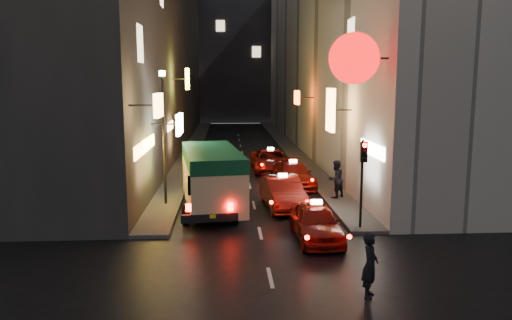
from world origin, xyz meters
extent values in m
cube|color=#3C3836|center=(-8.00, 34.00, 9.00)|extent=(6.00, 52.00, 18.00)
cube|color=#EEA653|center=(-3.88, 9.00, 4.98)|extent=(0.18, 1.55, 0.91)
cube|color=white|center=(-3.61, 14.46, 3.80)|extent=(0.18, 2.09, 1.02)
cube|color=yellow|center=(-3.93, 24.47, 6.05)|extent=(0.18, 1.44, 1.44)
cube|color=#EEA653|center=(-4.98, 11.10, 3.00)|extent=(0.10, 2.99, 0.55)
cube|color=yellow|center=(-4.98, 13.25, 3.00)|extent=(0.10, 3.30, 0.55)
cube|color=#EEA653|center=(-4.98, 22.53, 3.00)|extent=(0.10, 2.84, 0.55)
cube|color=#FFE5B2|center=(-4.99, 12.00, 7.50)|extent=(0.06, 1.30, 1.60)
cube|color=#BBB5AC|center=(8.00, 34.00, 9.00)|extent=(6.00, 52.00, 18.00)
cylinder|color=#F20A0A|center=(3.66, 9.00, 6.77)|extent=(1.98, 0.18, 1.98)
cube|color=#EEA653|center=(3.93, 14.45, 4.47)|extent=(0.18, 1.44, 2.16)
cube|color=#FF4A0C|center=(3.80, 25.55, 4.74)|extent=(0.18, 1.70, 0.99)
cube|color=white|center=(4.98, 10.61, 3.00)|extent=(0.10, 3.39, 0.55)
cube|color=#FFE5B2|center=(4.99, 15.00, 8.20)|extent=(0.06, 1.30, 1.60)
cube|color=#35343A|center=(0.00, 66.00, 11.00)|extent=(30.00, 10.00, 22.00)
cube|color=#4D4A48|center=(-4.25, 34.00, 0.07)|extent=(1.50, 52.00, 0.15)
cube|color=#4D4A48|center=(4.25, 34.00, 0.07)|extent=(1.50, 52.00, 0.15)
cube|color=#D8BB87|center=(-1.98, 12.00, 1.62)|extent=(3.16, 6.82, 2.41)
cube|color=#0E4727|center=(-1.98, 12.00, 2.55)|extent=(3.18, 6.84, 0.60)
cube|color=black|center=(-1.98, 12.33, 1.86)|extent=(2.84, 4.22, 0.55)
cube|color=black|center=(-1.98, 8.77, 0.58)|extent=(2.26, 0.48, 0.33)
cube|color=#FF0A05|center=(-2.80, 8.70, 1.02)|extent=(0.20, 0.06, 0.31)
cube|color=#FF0A05|center=(-1.16, 8.70, 1.02)|extent=(0.20, 0.06, 0.31)
cylinder|color=black|center=(-3.01, 14.11, 0.42)|extent=(0.24, 0.83, 0.83)
cylinder|color=black|center=(-0.95, 9.90, 0.42)|extent=(0.24, 0.83, 0.83)
imported|color=maroon|center=(2.03, 7.58, 0.79)|extent=(2.20, 5.05, 1.59)
cube|color=white|center=(2.03, 7.58, 1.68)|extent=(0.43, 0.19, 0.16)
sphere|color=#FF0A05|center=(1.33, 5.32, 0.82)|extent=(0.16, 0.16, 0.16)
sphere|color=#FF0A05|center=(2.73, 5.32, 0.82)|extent=(0.16, 0.16, 0.16)
imported|color=maroon|center=(1.32, 12.38, 0.86)|extent=(2.71, 5.58, 1.72)
cube|color=white|center=(1.32, 12.38, 1.81)|extent=(0.44, 0.22, 0.16)
sphere|color=#FF0A05|center=(0.56, 9.93, 0.88)|extent=(0.16, 0.16, 0.16)
sphere|color=#FF0A05|center=(2.08, 9.93, 0.88)|extent=(0.16, 0.16, 0.16)
imported|color=maroon|center=(2.44, 17.18, 0.80)|extent=(2.53, 5.19, 1.59)
cube|color=white|center=(2.44, 17.18, 1.68)|extent=(0.44, 0.22, 0.16)
sphere|color=#FF0A05|center=(1.74, 14.91, 0.82)|extent=(0.16, 0.16, 0.16)
sphere|color=#FF0A05|center=(3.15, 14.91, 0.82)|extent=(0.16, 0.16, 0.16)
imported|color=maroon|center=(1.59, 21.98, 0.84)|extent=(2.31, 5.33, 1.67)
cube|color=white|center=(1.59, 21.98, 1.76)|extent=(0.43, 0.19, 0.16)
sphere|color=#FF0A05|center=(0.85, 19.59, 0.86)|extent=(0.16, 0.16, 0.16)
sphere|color=#FF0A05|center=(2.34, 19.59, 0.86)|extent=(0.16, 0.16, 0.16)
imported|color=black|center=(2.61, 2.50, 1.03)|extent=(0.67, 0.80, 2.06)
imported|color=black|center=(4.11, 13.70, 1.21)|extent=(0.94, 0.87, 2.13)
cylinder|color=black|center=(4.00, 8.60, 1.90)|extent=(0.10, 0.10, 3.50)
cube|color=black|center=(4.00, 8.42, 3.20)|extent=(0.26, 0.18, 0.80)
sphere|color=#FF0A05|center=(4.00, 8.31, 3.47)|extent=(0.18, 0.18, 0.18)
sphere|color=black|center=(4.00, 8.31, 3.20)|extent=(0.17, 0.17, 0.17)
sphere|color=black|center=(4.00, 8.31, 2.93)|extent=(0.17, 0.17, 0.17)
cylinder|color=black|center=(-4.20, 13.00, 3.15)|extent=(0.12, 0.12, 6.00)
cylinder|color=#FFE5BF|center=(-4.20, 13.00, 6.25)|extent=(0.28, 0.28, 0.25)
camera|label=1|loc=(-1.28, -10.32, 5.88)|focal=35.00mm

